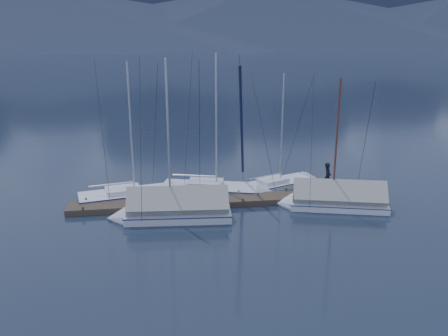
# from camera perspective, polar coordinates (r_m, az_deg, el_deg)

# --- Properties ---
(ground) EXTENTS (1000.00, 1000.00, 0.00)m
(ground) POSITION_cam_1_polar(r_m,az_deg,el_deg) (26.32, 0.65, -5.83)
(ground) COLOR black
(ground) RESTS_ON ground
(dock) EXTENTS (18.00, 1.50, 0.54)m
(dock) POSITION_cam_1_polar(r_m,az_deg,el_deg) (28.12, -0.00, -4.09)
(dock) COLOR #382D23
(dock) RESTS_ON ground
(mooring_posts) EXTENTS (15.12, 1.52, 0.35)m
(mooring_posts) POSITION_cam_1_polar(r_m,az_deg,el_deg) (27.97, -1.02, -3.68)
(mooring_posts) COLOR #382D23
(mooring_posts) RESTS_ON ground
(sailboat_open_left) EXTENTS (7.04, 3.33, 8.99)m
(sailboat_open_left) POSITION_cam_1_polar(r_m,az_deg,el_deg) (29.63, -9.80, -3.14)
(sailboat_open_left) COLOR white
(sailboat_open_left) RESTS_ON ground
(sailboat_open_mid) EXTENTS (7.44, 3.92, 9.47)m
(sailboat_open_mid) POSITION_cam_1_polar(r_m,az_deg,el_deg) (29.85, 0.06, -2.72)
(sailboat_open_mid) COLOR silver
(sailboat_open_mid) RESTS_ON ground
(sailboat_open_right) EXTENTS (6.29, 3.87, 8.06)m
(sailboat_open_right) POSITION_cam_1_polar(r_m,az_deg,el_deg) (31.53, 7.38, -1.84)
(sailboat_open_right) COLOR silver
(sailboat_open_right) RESTS_ON ground
(sailboat_covered_near) EXTENTS (6.64, 3.56, 8.27)m
(sailboat_covered_near) POSITION_cam_1_polar(r_m,az_deg,el_deg) (28.13, 12.64, -3.84)
(sailboat_covered_near) COLOR white
(sailboat_covered_near) RESTS_ON ground
(sailboat_covered_far) EXTENTS (6.88, 2.86, 9.45)m
(sailboat_covered_far) POSITION_cam_1_polar(r_m,az_deg,el_deg) (26.01, -6.72, -5.14)
(sailboat_covered_far) COLOR silver
(sailboat_covered_far) RESTS_ON ground
(person) EXTENTS (0.63, 0.75, 1.77)m
(person) POSITION_cam_1_polar(r_m,az_deg,el_deg) (29.78, 12.35, -1.02)
(person) COLOR black
(person) RESTS_ON dock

